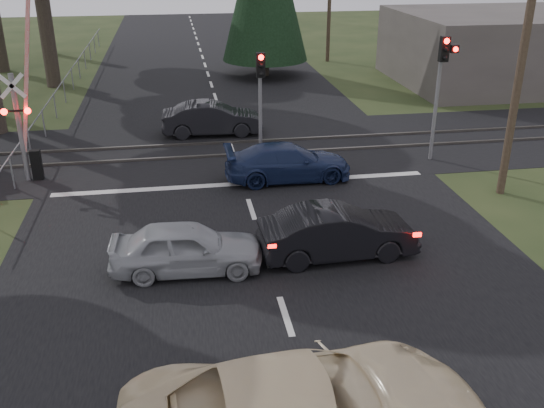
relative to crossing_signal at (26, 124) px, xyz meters
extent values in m
plane|color=#253317|center=(7.27, -9.79, -2.06)|extent=(120.00, 120.00, 0.00)
cube|color=black|center=(7.27, 0.21, -2.05)|extent=(14.00, 100.00, 0.01)
cube|color=black|center=(7.27, 2.21, -2.05)|extent=(120.00, 8.00, 0.01)
cube|color=silver|center=(7.27, -1.59, -2.05)|extent=(13.00, 0.35, 0.00)
cube|color=#59544C|center=(7.27, 1.41, -2.01)|extent=(120.00, 0.12, 0.10)
cube|color=#59544C|center=(7.27, 3.01, -2.01)|extent=(120.00, 0.12, 0.10)
cylinder|color=slate|center=(-0.23, 0.01, -0.16)|extent=(0.18, 0.18, 3.80)
cube|color=white|center=(-0.23, -0.09, 1.34)|extent=(0.88, 0.03, 0.88)
cube|color=white|center=(-0.23, -0.09, 1.34)|extent=(0.88, 0.03, 0.88)
cube|color=black|center=(-0.23, -0.07, 0.49)|extent=(0.90, 0.06, 0.06)
sphere|color=#FF0C07|center=(-0.61, -0.14, 0.49)|extent=(0.22, 0.22, 0.22)
sphere|color=#FF0C07|center=(0.15, -0.14, 0.49)|extent=(0.22, 0.22, 0.22)
cube|color=black|center=(0.12, 0.01, -1.51)|extent=(0.35, 0.25, 1.10)
cube|color=red|center=(0.32, 0.01, 1.94)|extent=(1.16, 0.10, 5.93)
cylinder|color=slate|center=(14.77, -0.19, -0.16)|extent=(0.14, 0.14, 3.80)
cube|color=black|center=(14.77, -0.37, 2.19)|extent=(0.32, 0.24, 0.90)
sphere|color=#FF0C07|center=(14.77, -0.50, 2.49)|extent=(0.20, 0.20, 0.20)
sphere|color=black|center=(14.77, -0.50, 2.19)|extent=(0.18, 0.18, 0.18)
sphere|color=black|center=(14.77, -0.50, 1.89)|extent=(0.18, 0.18, 0.18)
cube|color=black|center=(15.15, -0.37, 2.19)|extent=(0.28, 0.22, 0.28)
sphere|color=#FF0C07|center=(15.15, -0.49, 2.19)|extent=(0.18, 0.18, 0.18)
cylinder|color=slate|center=(8.27, 1.01, -0.46)|extent=(0.14, 0.14, 3.20)
cube|color=black|center=(8.27, 0.83, 1.59)|extent=(0.32, 0.24, 0.90)
sphere|color=#FF0C07|center=(8.27, 0.70, 1.89)|extent=(0.20, 0.20, 0.20)
sphere|color=black|center=(8.27, 0.70, 1.59)|extent=(0.18, 0.18, 0.18)
sphere|color=black|center=(8.27, 0.70, 1.29)|extent=(0.18, 0.18, 0.18)
cylinder|color=#4C3D2D|center=(15.77, -3.79, 2.44)|extent=(0.26, 0.26, 9.00)
cylinder|color=#473D33|center=(-1.73, 15.21, 0.64)|extent=(0.80, 0.80, 5.40)
cylinder|color=#473D33|center=(-3.73, 26.21, 0.64)|extent=(0.80, 0.80, 5.40)
cylinder|color=#473D33|center=(10.77, 16.21, -1.06)|extent=(0.50, 0.50, 2.00)
cube|color=#59514C|center=(25.27, 12.21, -0.06)|extent=(14.00, 10.00, 4.00)
imported|color=black|center=(9.17, -7.18, -1.36)|extent=(4.27, 1.66, 1.39)
imported|color=#979B9F|center=(5.14, -7.33, -1.39)|extent=(3.97, 1.77, 1.32)
imported|color=#18254A|center=(8.90, -1.41, -1.41)|extent=(4.48, 1.87, 1.29)
imported|color=black|center=(6.64, 4.40, -1.35)|extent=(4.35, 1.66, 1.41)
camera|label=1|loc=(5.09, -21.20, 5.88)|focal=40.00mm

